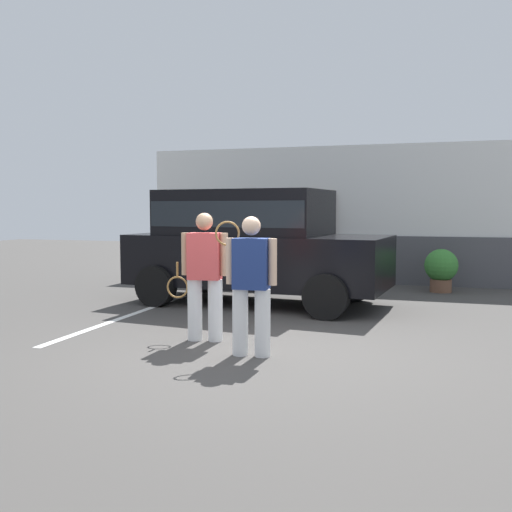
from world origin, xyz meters
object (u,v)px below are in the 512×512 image
(tennis_player_man, at_px, (204,275))
(tennis_player_woman, at_px, (251,283))
(parked_suv, at_px, (252,241))
(potted_plant_by_porch, at_px, (441,268))

(tennis_player_man, distance_m, tennis_player_woman, 0.99)
(parked_suv, xyz_separation_m, tennis_player_man, (0.30, -2.98, -0.28))
(tennis_player_man, xyz_separation_m, potted_plant_by_porch, (2.99, 5.49, -0.37))
(parked_suv, distance_m, tennis_player_man, 3.01)
(parked_suv, bearing_deg, tennis_player_woman, -66.89)
(parked_suv, distance_m, potted_plant_by_porch, 4.18)
(tennis_player_man, relative_size, tennis_player_woman, 1.02)
(parked_suv, height_order, tennis_player_woman, parked_suv)
(tennis_player_woman, relative_size, potted_plant_by_porch, 1.83)
(parked_suv, relative_size, tennis_player_man, 2.86)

